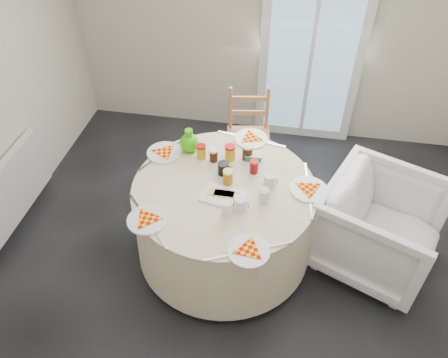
% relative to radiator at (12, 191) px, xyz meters
% --- Properties ---
extents(floor, '(4.00, 4.00, 0.00)m').
position_rel_radiator_xyz_m(floor, '(1.94, -0.20, -0.38)').
color(floor, black).
rests_on(floor, ground).
extents(wall_back, '(4.00, 0.02, 2.60)m').
position_rel_radiator_xyz_m(wall_back, '(1.94, 1.80, 0.92)').
color(wall_back, '#BCB5A3').
rests_on(wall_back, floor).
extents(glass_door, '(1.00, 0.08, 2.10)m').
position_rel_radiator_xyz_m(glass_door, '(2.34, 1.75, 0.67)').
color(glass_door, silver).
rests_on(glass_door, floor).
extents(radiator, '(0.07, 1.00, 0.55)m').
position_rel_radiator_xyz_m(radiator, '(0.00, 0.00, 0.00)').
color(radiator, silver).
rests_on(radiator, floor).
extents(table, '(1.37, 1.37, 0.70)m').
position_rel_radiator_xyz_m(table, '(1.79, -0.00, -0.01)').
color(table, beige).
rests_on(table, floor).
extents(wooden_chair, '(0.45, 0.44, 0.88)m').
position_rel_radiator_xyz_m(wooden_chair, '(1.85, 0.98, 0.09)').
color(wooden_chair, tan).
rests_on(wooden_chair, floor).
extents(armchair, '(1.03, 1.06, 0.85)m').
position_rel_radiator_xyz_m(armchair, '(2.98, 0.11, 0.01)').
color(armchair, white).
rests_on(armchair, floor).
extents(place_settings, '(1.95, 1.95, 0.03)m').
position_rel_radiator_xyz_m(place_settings, '(1.79, -0.00, 0.39)').
color(place_settings, white).
rests_on(place_settings, table).
extents(jar_cluster, '(0.49, 0.27, 0.14)m').
position_rel_radiator_xyz_m(jar_cluster, '(1.76, 0.24, 0.44)').
color(jar_cluster, '#913511').
rests_on(jar_cluster, table).
extents(butter_tub, '(0.14, 0.10, 0.05)m').
position_rel_radiator_xyz_m(butter_tub, '(1.96, 0.35, 0.41)').
color(butter_tub, '#0276AE').
rests_on(butter_tub, table).
extents(green_pitcher, '(0.16, 0.16, 0.19)m').
position_rel_radiator_xyz_m(green_pitcher, '(1.45, 0.36, 0.49)').
color(green_pitcher, '#3EC00B').
rests_on(green_pitcher, table).
extents(cheese_platter, '(0.34, 0.26, 0.04)m').
position_rel_radiator_xyz_m(cheese_platter, '(1.81, -0.11, 0.39)').
color(cheese_platter, white).
rests_on(cheese_platter, table).
extents(mugs_glasses, '(0.79, 0.79, 0.12)m').
position_rel_radiator_xyz_m(mugs_glasses, '(1.94, 0.02, 0.43)').
color(mugs_glasses, '#A8A8A8').
rests_on(mugs_glasses, table).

